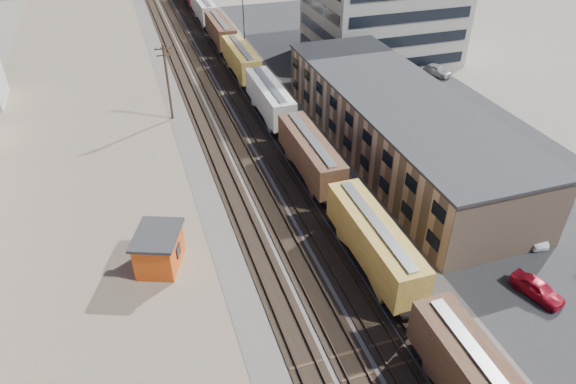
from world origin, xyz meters
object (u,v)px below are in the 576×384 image
object	(u,v)px
utility_pole_north	(168,81)
parked_car_blue	(351,58)
parked_car_white	(529,233)
parked_car_red	(538,289)
freight_train	(254,77)
maintenance_shed	(159,249)

from	to	relation	value
utility_pole_north	parked_car_blue	size ratio (longest dim) A/B	1.94
utility_pole_north	parked_car_white	size ratio (longest dim) A/B	2.42
parked_car_blue	parked_car_red	bearing A→B (deg)	-127.72
utility_pole_north	parked_car_white	distance (m)	45.08
freight_train	maintenance_shed	size ratio (longest dim) A/B	20.97
parked_car_red	parked_car_white	bearing A→B (deg)	38.38
parked_car_blue	utility_pole_north	bearing A→B (deg)	171.77
parked_car_white	parked_car_blue	xyz separation A→B (m)	(3.35, 47.45, 0.04)
freight_train	maintenance_shed	distance (m)	36.51
parked_car_white	parked_car_blue	size ratio (longest dim) A/B	0.80
parked_car_blue	freight_train	bearing A→B (deg)	174.11
parked_car_red	parked_car_blue	size ratio (longest dim) A/B	0.84
maintenance_shed	freight_train	bearing A→B (deg)	62.06
utility_pole_north	parked_car_blue	bearing A→B (deg)	21.37
parked_car_blue	maintenance_shed	bearing A→B (deg)	-161.09
maintenance_shed	parked_car_white	world-z (taller)	maintenance_shed
freight_train	parked_car_white	bearing A→B (deg)	-68.70
maintenance_shed	parked_car_blue	world-z (taller)	maintenance_shed
freight_train	maintenance_shed	xyz separation A→B (m)	(-17.10, -32.24, -1.03)
utility_pole_north	parked_car_blue	world-z (taller)	utility_pole_north
freight_train	parked_car_red	xyz separation A→B (m)	(11.01, -45.37, -2.05)
freight_train	parked_car_white	size ratio (longest dim) A/B	28.96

